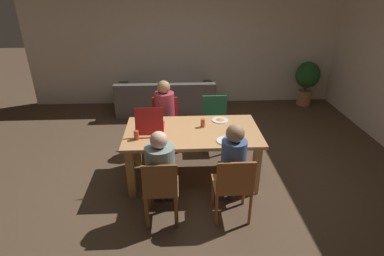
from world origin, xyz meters
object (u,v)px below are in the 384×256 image
at_px(couch, 166,101).
at_px(drinking_glass_2, 159,142).
at_px(person_2, 232,162).
at_px(pizza_box_0, 151,126).
at_px(chair_0, 165,121).
at_px(drinking_glass_0, 203,123).
at_px(dining_table, 192,138).
at_px(potted_plant, 307,79).
at_px(chair_1, 161,190).
at_px(plate_0, 220,120).
at_px(drinking_glass_1, 136,135).
at_px(chair_2, 233,185).
at_px(person_0, 164,112).
at_px(person_1, 161,167).
at_px(plate_1, 226,141).
at_px(chair_3, 215,120).

bearing_deg(couch, drinking_glass_2, -89.83).
xyz_separation_m(person_2, pizza_box_0, (-1.01, 0.83, 0.10)).
height_order(chair_0, drinking_glass_2, drinking_glass_2).
relative_size(pizza_box_0, drinking_glass_0, 3.79).
relative_size(dining_table, potted_plant, 1.85).
relative_size(person_2, pizza_box_0, 2.79).
xyz_separation_m(chair_1, plate_0, (0.85, 1.25, 0.31)).
bearing_deg(pizza_box_0, drinking_glass_1, -121.33).
relative_size(chair_1, chair_2, 1.00).
xyz_separation_m(person_0, drinking_glass_1, (-0.33, -1.06, 0.12)).
relative_size(plate_0, drinking_glass_0, 2.07).
height_order(person_1, drinking_glass_2, person_1).
height_order(plate_0, drinking_glass_1, drinking_glass_1).
bearing_deg(pizza_box_0, person_1, -78.94).
xyz_separation_m(person_2, plate_1, (-0.01, 0.45, 0.05)).
bearing_deg(plate_0, drinking_glass_0, -143.52).
xyz_separation_m(drinking_glass_1, drinking_glass_2, (0.31, -0.20, -0.01)).
relative_size(person_1, chair_2, 1.34).
xyz_separation_m(chair_1, plate_1, (0.84, 0.59, 0.31)).
height_order(drinking_glass_1, potted_plant, potted_plant).
height_order(person_0, pizza_box_0, person_0).
relative_size(chair_1, couch, 0.42).
relative_size(pizza_box_0, drinking_glass_1, 3.60).
distance_m(plate_1, drinking_glass_0, 0.53).
bearing_deg(drinking_glass_2, person_1, -85.57).
xyz_separation_m(person_0, plate_1, (0.84, -1.17, 0.06)).
height_order(person_0, plate_1, person_0).
distance_m(drinking_glass_1, potted_plant, 4.68).
height_order(person_0, plate_0, person_0).
distance_m(person_0, chair_3, 0.88).
relative_size(drinking_glass_1, drinking_glass_2, 1.11).
distance_m(chair_3, drinking_glass_0, 0.91).
bearing_deg(drinking_glass_2, chair_0, 88.83).
bearing_deg(plate_0, chair_3, 90.07).
height_order(chair_1, person_1, person_1).
xyz_separation_m(plate_1, drinking_glass_1, (-1.17, 0.11, 0.06)).
height_order(person_0, person_2, person_2).
distance_m(dining_table, chair_0, 1.08).
bearing_deg(chair_0, person_2, -64.28).
height_order(person_1, chair_2, person_1).
relative_size(chair_2, drinking_glass_2, 7.89).
xyz_separation_m(person_1, potted_plant, (3.20, 3.62, -0.07)).
bearing_deg(chair_1, couch, 90.62).
bearing_deg(drinking_glass_2, chair_1, -86.78).
xyz_separation_m(person_1, pizza_box_0, (-0.16, 0.84, 0.13)).
distance_m(person_0, chair_2, 1.97).
distance_m(chair_2, potted_plant, 4.44).
xyz_separation_m(plate_0, drinking_glass_2, (-0.88, -0.74, 0.05)).
xyz_separation_m(person_0, couch, (-0.04, 1.69, -0.45)).
xyz_separation_m(dining_table, chair_0, (-0.41, 0.98, -0.18)).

